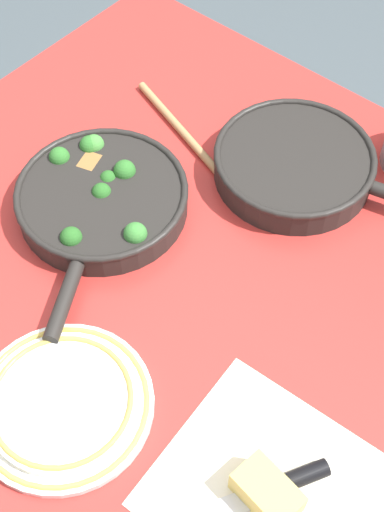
{
  "coord_description": "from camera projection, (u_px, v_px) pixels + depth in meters",
  "views": [
    {
      "loc": [
        0.42,
        -0.5,
        1.67
      ],
      "look_at": [
        0.0,
        0.0,
        0.75
      ],
      "focal_mm": 50.0,
      "sensor_mm": 36.0,
      "label": 1
    }
  ],
  "objects": [
    {
      "name": "dinner_plate_stack",
      "position": [
        62.0,
        403.0,
        0.99
      ],
      "size": [
        0.26,
        0.26,
        0.03
      ],
      "color": "white",
      "rests_on": "dining_table_red"
    },
    {
      "name": "parchment_sheet",
      "position": [
        276.0,
        493.0,
        0.93
      ],
      "size": [
        0.32,
        0.28,
        0.0
      ],
      "color": "silver",
      "rests_on": "dining_table_red"
    },
    {
      "name": "wooden_spoon",
      "position": [
        204.0,
        156.0,
        1.27
      ],
      "size": [
        0.35,
        0.13,
        0.02
      ],
      "rotation": [
        0.0,
        0.0,
        -0.31
      ],
      "color": "#A87A4C",
      "rests_on": "dining_table_red"
    },
    {
      "name": "grater_knife",
      "position": [
        268.0,
        491.0,
        0.92
      ],
      "size": [
        0.14,
        0.23,
        0.02
      ],
      "rotation": [
        0.0,
        0.0,
        4.21
      ],
      "color": "silver",
      "rests_on": "dining_table_red"
    },
    {
      "name": "skillet_broccoli",
      "position": [
        102.0,
        198.0,
        1.19
      ],
      "size": [
        0.29,
        0.39,
        0.06
      ],
      "rotation": [
        0.0,
        0.0,
        5.22
      ],
      "color": "black",
      "rests_on": "dining_table_red"
    },
    {
      "name": "cheese_block",
      "position": [
        267.0,
        493.0,
        0.91
      ],
      "size": [
        0.09,
        0.06,
        0.05
      ],
      "color": "#E0C15B",
      "rests_on": "dining_table_red"
    },
    {
      "name": "ground_plane",
      "position": [
        192.0,
        435.0,
        1.74
      ],
      "size": [
        14.0,
        14.0,
        0.0
      ],
      "primitive_type": "plane",
      "color": "#424C51"
    },
    {
      "name": "dining_table_red",
      "position": [
        192.0,
        289.0,
        1.2
      ],
      "size": [
        1.15,
        1.02,
        0.73
      ],
      "color": "#B72D28",
      "rests_on": "ground_plane"
    },
    {
      "name": "skillet_eggs",
      "position": [
        295.0,
        164.0,
        1.23
      ],
      "size": [
        0.39,
        0.28,
        0.05
      ],
      "rotation": [
        0.0,
        0.0,
        0.24
      ],
      "color": "black",
      "rests_on": "dining_table_red"
    }
  ]
}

